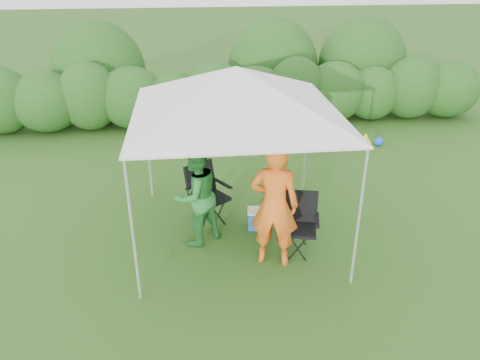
{
  "coord_description": "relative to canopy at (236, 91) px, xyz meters",
  "views": [
    {
      "loc": [
        -0.69,
        -6.2,
        4.34
      ],
      "look_at": [
        0.04,
        0.4,
        1.05
      ],
      "focal_mm": 35.0,
      "sensor_mm": 36.0,
      "label": 1
    }
  ],
  "objects": [
    {
      "name": "ground",
      "position": [
        0.0,
        -0.5,
        -2.46
      ],
      "size": [
        70.0,
        70.0,
        0.0
      ],
      "primitive_type": "plane",
      "color": "#315C1D"
    },
    {
      "name": "hedge",
      "position": [
        0.11,
        5.5,
        -1.64
      ],
      "size": [
        14.77,
        1.53,
        1.8
      ],
      "color": "#26591B",
      "rests_on": "ground"
    },
    {
      "name": "canopy",
      "position": [
        0.0,
        0.0,
        0.0
      ],
      "size": [
        3.1,
        3.1,
        2.83
      ],
      "color": "silver",
      "rests_on": "ground"
    },
    {
      "name": "chair_right",
      "position": [
        0.92,
        -0.57,
        -1.91
      ],
      "size": [
        0.69,
        0.65,
        0.97
      ],
      "rotation": [
        0.0,
        0.0,
        -0.23
      ],
      "color": "black",
      "rests_on": "ground"
    },
    {
      "name": "chair_left",
      "position": [
        -0.49,
        0.5,
        -1.87
      ],
      "size": [
        0.82,
        0.81,
        1.04
      ],
      "rotation": [
        0.0,
        0.0,
        0.6
      ],
      "color": "black",
      "rests_on": "ground"
    },
    {
      "name": "man",
      "position": [
        0.46,
        -0.85,
        -1.48
      ],
      "size": [
        0.82,
        0.65,
        1.96
      ],
      "primitive_type": "imported",
      "rotation": [
        0.0,
        0.0,
        2.85
      ],
      "color": "orange",
      "rests_on": "ground"
    },
    {
      "name": "woman",
      "position": [
        -0.67,
        -0.16,
        -1.62
      ],
      "size": [
        1.04,
        1.0,
        1.69
      ],
      "primitive_type": "imported",
      "rotation": [
        0.0,
        0.0,
        3.76
      ],
      "color": "#2A8134",
      "rests_on": "ground"
    },
    {
      "name": "cooler",
      "position": [
        0.4,
        0.14,
        -2.29
      ],
      "size": [
        0.44,
        0.34,
        0.34
      ],
      "rotation": [
        0.0,
        0.0,
        -0.13
      ],
      "color": "#2454A6",
      "rests_on": "ground"
    },
    {
      "name": "bottle",
      "position": [
        0.46,
        0.1,
        -2.0
      ],
      "size": [
        0.06,
        0.06,
        0.24
      ],
      "primitive_type": "cylinder",
      "color": "#592D0C",
      "rests_on": "cooler"
    },
    {
      "name": "lawn_toy",
      "position": [
        3.67,
        3.66,
        -2.33
      ],
      "size": [
        0.54,
        0.45,
        0.27
      ],
      "color": "yellow",
      "rests_on": "ground"
    }
  ]
}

